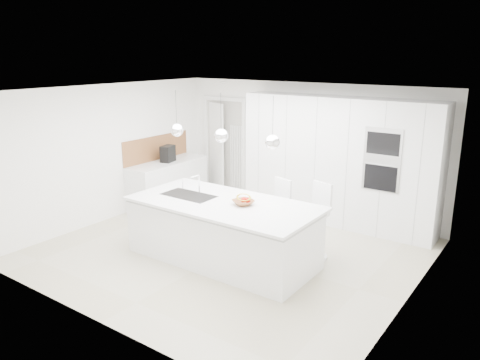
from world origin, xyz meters
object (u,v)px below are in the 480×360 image
Objects in this scene: fruit_bowl at (243,202)px; espresso_machine at (168,154)px; bar_stool_left at (278,215)px; island_base at (222,233)px; bar_stool_right at (317,222)px.

fruit_bowl is 3.17m from espresso_machine.
bar_stool_left reaches higher than fruit_bowl.
espresso_machine is 3.07m from bar_stool_left.
bar_stool_left is at bearing 80.84° from fruit_bowl.
island_base is at bearing -161.18° from fruit_bowl.
bar_stool_left is 0.95× the size of bar_stool_right.
bar_stool_right is at bearing -23.47° from espresso_machine.
bar_stool_left is (0.43, 0.89, 0.12)m from island_base.
bar_stool_left reaches higher than island_base.
bar_stool_right is (3.66, -0.64, -0.49)m from espresso_machine.
island_base is 2.54× the size of bar_stool_left.
espresso_machine reaches higher than island_base.
espresso_machine is at bearing -176.79° from bar_stool_left.
espresso_machine is 0.29× the size of bar_stool_right.
bar_stool_left is (0.13, 0.78, -0.39)m from fruit_bowl.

